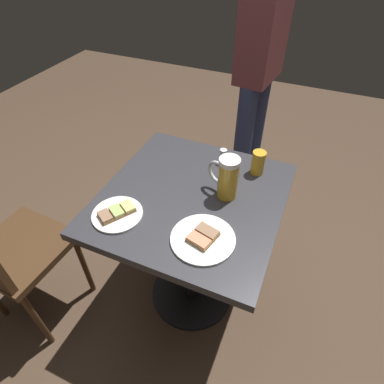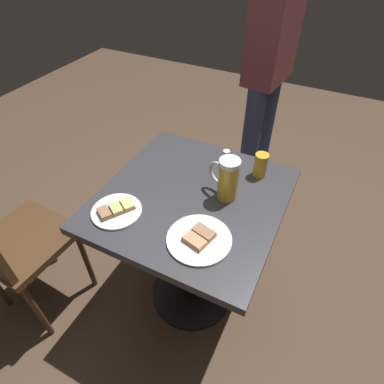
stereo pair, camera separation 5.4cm
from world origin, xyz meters
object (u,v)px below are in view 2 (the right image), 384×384
(patron_standing, at_px, (269,65))
(plate_near, at_px, (116,210))
(salt_shaker, at_px, (226,157))
(cafe_chair, at_px, (9,244))
(plate_far, at_px, (199,239))
(beer_glass_small, at_px, (261,165))
(beer_mug, at_px, (227,179))

(patron_standing, bearing_deg, plate_near, -4.16)
(salt_shaker, bearing_deg, cafe_chair, 42.75)
(plate_far, xyz_separation_m, cafe_chair, (0.82, 0.22, -0.24))
(plate_far, relative_size, salt_shaker, 3.41)
(salt_shaker, bearing_deg, beer_glass_small, 175.67)
(plate_near, distance_m, plate_far, 0.34)
(beer_glass_small, distance_m, cafe_chair, 1.15)
(plate_near, distance_m, beer_mug, 0.44)
(plate_far, xyz_separation_m, beer_glass_small, (-0.08, -0.44, 0.04))
(plate_far, xyz_separation_m, patron_standing, (0.11, -1.12, 0.20))
(plate_near, height_order, beer_glass_small, beer_glass_small)
(plate_near, bearing_deg, beer_mug, -141.22)
(plate_near, relative_size, beer_mug, 1.07)
(plate_far, bearing_deg, patron_standing, -84.22)
(plate_near, relative_size, patron_standing, 0.12)
(beer_glass_small, height_order, cafe_chair, cafe_chair)
(beer_glass_small, xyz_separation_m, salt_shaker, (0.16, -0.01, -0.02))
(salt_shaker, relative_size, cafe_chair, 0.08)
(plate_near, xyz_separation_m, patron_standing, (-0.23, -1.13, 0.20))
(salt_shaker, distance_m, cafe_chair, 1.03)
(cafe_chair, height_order, patron_standing, patron_standing)
(beer_mug, distance_m, patron_standing, 0.88)
(plate_near, xyz_separation_m, cafe_chair, (0.48, 0.21, -0.24))
(plate_near, xyz_separation_m, plate_far, (-0.34, -0.02, -0.00))
(plate_near, bearing_deg, patron_standing, -101.30)
(plate_far, height_order, salt_shaker, salt_shaker)
(plate_far, relative_size, patron_standing, 0.14)
(beer_glass_small, bearing_deg, plate_near, 47.83)
(beer_glass_small, relative_size, salt_shaker, 1.57)
(beer_mug, relative_size, cafe_chair, 0.21)
(plate_near, bearing_deg, salt_shaker, -118.45)
(plate_near, relative_size, plate_far, 0.84)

